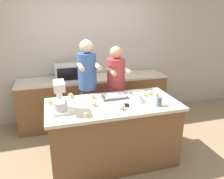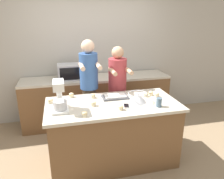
% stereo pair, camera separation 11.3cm
% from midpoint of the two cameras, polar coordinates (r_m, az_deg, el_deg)
% --- Properties ---
extents(ground_plane, '(16.00, 16.00, 0.00)m').
position_cam_midpoint_polar(ground_plane, '(3.42, 1.18, -17.70)').
color(ground_plane, '#937A5B').
extents(back_wall, '(10.00, 0.06, 2.70)m').
position_cam_midpoint_polar(back_wall, '(4.42, -4.30, 9.89)').
color(back_wall, '#B2ADA3').
rests_on(back_wall, ground_plane).
extents(island_counter, '(1.80, 0.89, 0.91)m').
position_cam_midpoint_polar(island_counter, '(3.17, 1.23, -11.10)').
color(island_counter, brown).
rests_on(island_counter, ground_plane).
extents(back_counter, '(2.80, 0.60, 0.92)m').
position_cam_midpoint_polar(back_counter, '(4.32, -3.23, -2.60)').
color(back_counter, brown).
rests_on(back_counter, ground_plane).
extents(person_left, '(0.31, 0.48, 1.70)m').
position_cam_midpoint_polar(person_left, '(3.50, -5.02, 0.02)').
color(person_left, brown).
rests_on(person_left, ground_plane).
extents(person_right, '(0.31, 0.49, 1.58)m').
position_cam_midpoint_polar(person_right, '(3.61, 2.33, -0.46)').
color(person_right, brown).
rests_on(person_right, ground_plane).
extents(stand_mixer, '(0.20, 0.30, 0.39)m').
position_cam_midpoint_polar(stand_mixer, '(2.75, -12.42, -2.11)').
color(stand_mixer, white).
rests_on(stand_mixer, island_counter).
extents(mixing_bowl, '(0.26, 0.26, 0.13)m').
position_cam_midpoint_polar(mixing_bowl, '(3.01, 7.70, -2.00)').
color(mixing_bowl, '#BCBCC1').
rests_on(mixing_bowl, island_counter).
extents(baking_tray, '(0.37, 0.22, 0.04)m').
position_cam_midpoint_polar(baking_tray, '(3.15, 1.83, -1.87)').
color(baking_tray, '#4C4C51').
rests_on(baking_tray, island_counter).
extents(microwave_oven, '(0.51, 0.33, 0.28)m').
position_cam_midpoint_polar(microwave_oven, '(4.08, -9.66, 4.66)').
color(microwave_oven, '#B7B7BC').
rests_on(microwave_oven, back_counter).
extents(cell_phone, '(0.10, 0.16, 0.01)m').
position_cam_midpoint_polar(cell_phone, '(2.88, 4.91, -4.28)').
color(cell_phone, silver).
rests_on(cell_phone, island_counter).
extents(drinking_glass, '(0.07, 0.07, 0.12)m').
position_cam_midpoint_polar(drinking_glass, '(2.91, 13.25, -3.29)').
color(drinking_glass, slate).
rests_on(drinking_glass, island_counter).
extents(cupcake_0, '(0.07, 0.07, 0.07)m').
position_cam_midpoint_polar(cupcake_0, '(3.30, 11.05, -0.97)').
color(cupcake_0, beige).
rests_on(cupcake_0, island_counter).
extents(cupcake_1, '(0.07, 0.07, 0.07)m').
position_cam_midpoint_polar(cupcake_1, '(3.23, 9.81, -1.29)').
color(cupcake_1, beige).
rests_on(cupcake_1, island_counter).
extents(cupcake_2, '(0.07, 0.07, 0.07)m').
position_cam_midpoint_polar(cupcake_2, '(3.21, -9.56, -1.43)').
color(cupcake_2, beige).
rests_on(cupcake_2, island_counter).
extents(cupcake_3, '(0.07, 0.07, 0.07)m').
position_cam_midpoint_polar(cupcake_3, '(2.87, -3.73, -3.68)').
color(cupcake_3, beige).
rests_on(cupcake_3, island_counter).
extents(cupcake_4, '(0.07, 0.07, 0.07)m').
position_cam_midpoint_polar(cupcake_4, '(3.26, 12.60, -1.33)').
color(cupcake_4, beige).
rests_on(cupcake_4, island_counter).
extents(cupcake_5, '(0.07, 0.07, 0.07)m').
position_cam_midpoint_polar(cupcake_5, '(3.06, -14.76, -2.88)').
color(cupcake_5, beige).
rests_on(cupcake_5, island_counter).
extents(cupcake_6, '(0.07, 0.07, 0.07)m').
position_cam_midpoint_polar(cupcake_6, '(3.14, -3.97, -1.66)').
color(cupcake_6, beige).
rests_on(cupcake_6, island_counter).
extents(cupcake_7, '(0.07, 0.07, 0.07)m').
position_cam_midpoint_polar(cupcake_7, '(2.76, 3.48, -4.69)').
color(cupcake_7, beige).
rests_on(cupcake_7, island_counter).
extents(cupcake_8, '(0.07, 0.07, 0.07)m').
position_cam_midpoint_polar(cupcake_8, '(2.59, -5.96, -6.38)').
color(cupcake_8, beige).
rests_on(cupcake_8, island_counter).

